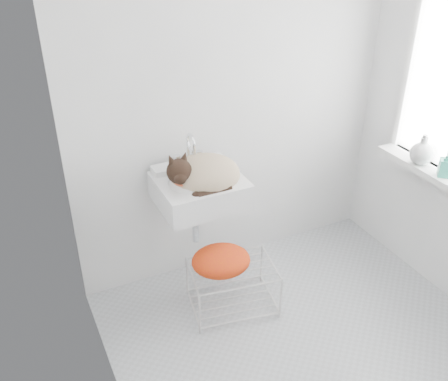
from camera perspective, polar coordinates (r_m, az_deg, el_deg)
name	(u,v)px	position (r m, az deg, el deg)	size (l,w,h in m)	color
floor	(306,344)	(3.19, 9.30, -16.76)	(2.20, 2.00, 0.02)	#AFB4B9
back_wall	(234,94)	(3.23, 1.10, 10.91)	(2.20, 0.02, 2.50)	white
left_wall	(98,210)	(2.04, -14.10, -2.11)	(0.02, 2.00, 2.50)	white
windowsill	(435,173)	(3.41, 22.78, 1.79)	(0.16, 0.88, 0.04)	white
sink	(199,179)	(3.04, -2.81, 1.34)	(0.52, 0.45, 0.21)	white
faucet	(187,146)	(3.13, -4.18, 5.01)	(0.19, 0.13, 0.19)	silver
cat	(202,174)	(3.01, -2.48, 1.92)	(0.49, 0.44, 0.28)	tan
wire_rack	(233,288)	(3.29, 0.98, -10.97)	(0.52, 0.36, 0.31)	silver
towel	(221,267)	(3.15, -0.34, -8.65)	(0.37, 0.26, 0.15)	#E55D00
bottle_b	(443,176)	(3.35, 23.58, 1.53)	(0.07, 0.08, 0.16)	#288670
bottle_c	(420,163)	(3.46, 21.29, 2.94)	(0.15, 0.15, 0.19)	silver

